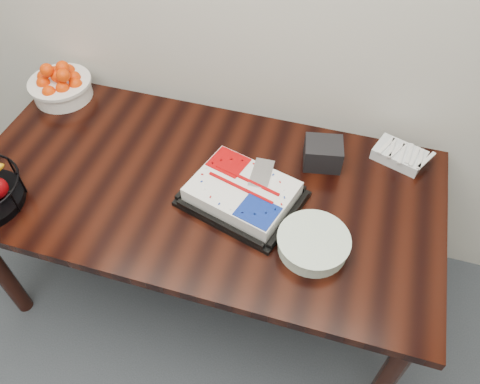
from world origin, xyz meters
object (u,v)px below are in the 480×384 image
(plate_stack, at_px, (313,243))
(napkin_box, at_px, (323,154))
(tangerine_bowl, at_px, (60,83))
(table, at_px, (203,199))
(cake_tray, at_px, (242,193))

(plate_stack, distance_m, napkin_box, 0.41)
(tangerine_bowl, relative_size, napkin_box, 1.92)
(table, xyz_separation_m, cake_tray, (0.17, -0.03, 0.12))
(tangerine_bowl, distance_m, napkin_box, 1.20)
(cake_tray, height_order, plate_stack, cake_tray)
(cake_tray, bearing_deg, plate_stack, -25.40)
(cake_tray, bearing_deg, tangerine_bowl, 159.44)
(plate_stack, relative_size, napkin_box, 1.72)
(cake_tray, height_order, napkin_box, napkin_box)
(cake_tray, bearing_deg, table, 170.27)
(plate_stack, bearing_deg, tangerine_bowl, 158.28)
(cake_tray, xyz_separation_m, napkin_box, (0.24, 0.27, 0.01))
(plate_stack, bearing_deg, napkin_box, 95.94)
(plate_stack, height_order, napkin_box, napkin_box)
(cake_tray, bearing_deg, napkin_box, 48.20)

